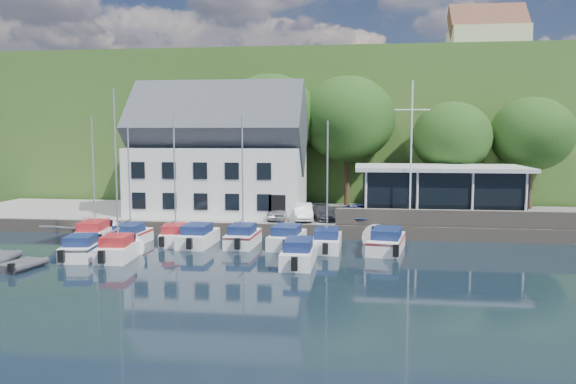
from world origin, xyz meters
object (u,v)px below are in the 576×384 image
object	(u,v)px
boat_r1_3	(198,234)
boat_r1_4	(243,179)
harbor_building	(219,161)
boat_r1_6	(327,184)
club_pavilion	(439,192)
boat_r1_7	(386,239)
boat_r2_1	(116,184)
boat_r2_0	(82,246)
car_white	(303,212)
boat_r1_0	(93,176)
boat_r2_3	(299,251)
car_silver	(280,211)
car_blue	(359,212)
boat_r1_1	(129,182)
boat_r1_2	(175,183)
flagpole	(411,153)
car_dgrey	(323,212)
boat_r1_5	(287,236)
dinghy_1	(21,264)

from	to	relation	value
boat_r1_3	boat_r1_4	size ratio (longest dim) A/B	0.66
harbor_building	boat_r1_6	bearing A→B (deg)	-44.48
club_pavilion	boat_r1_3	xyz separation A→B (m)	(-17.26, -8.60, -2.30)
boat_r1_7	boat_r2_1	bearing A→B (deg)	-154.91
club_pavilion	boat_r2_0	distance (m)	26.89
car_white	boat_r1_6	distance (m)	7.05
boat_r1_0	boat_r2_3	world-z (taller)	boat_r1_0
car_silver	car_white	bearing A→B (deg)	0.79
car_blue	harbor_building	bearing A→B (deg)	151.00
boat_r1_1	boat_r1_2	xyz separation A→B (m)	(3.09, 0.46, -0.13)
boat_r1_3	boat_r2_0	xyz separation A→B (m)	(-5.93, -4.80, -0.02)
flagpole	boat_r1_4	distance (m)	12.53
boat_r2_0	boat_r1_6	bearing A→B (deg)	8.71
car_white	car_blue	xyz separation A→B (m)	(4.34, 0.09, 0.02)
car_dgrey	boat_r1_6	xyz separation A→B (m)	(0.70, -6.57, 2.82)
boat_r2_1	boat_r1_5	bearing A→B (deg)	23.33
car_blue	dinghy_1	bearing A→B (deg)	-157.58
boat_r1_2	boat_r1_4	distance (m)	4.79
boat_r2_1	car_dgrey	bearing A→B (deg)	39.04
boat_r1_2	boat_r1_3	distance (m)	3.88
boat_r1_4	boat_r2_0	world-z (taller)	boat_r1_4
boat_r2_0	dinghy_1	distance (m)	3.79
car_white	dinghy_1	bearing A→B (deg)	-145.87
car_blue	boat_r2_3	distance (m)	11.27
club_pavilion	car_white	world-z (taller)	club_pavilion
boat_r2_1	dinghy_1	xyz separation A→B (m)	(-4.40, -3.12, -4.33)
car_white	boat_r2_1	distance (m)	15.07
car_dgrey	car_blue	xyz separation A→B (m)	(2.83, -0.36, 0.11)
boat_r1_5	boat_r2_0	distance (m)	13.08
club_pavilion	boat_r1_2	bearing A→B (deg)	-156.34
boat_r1_4	boat_r1_5	size ratio (longest dim) A/B	1.51
car_dgrey	boat_r2_3	xyz separation A→B (m)	(-0.70, -11.02, -0.79)
boat_r1_1	car_dgrey	bearing A→B (deg)	28.69
club_pavilion	dinghy_1	distance (m)	30.33
boat_r1_7	car_dgrey	bearing A→B (deg)	134.62
car_silver	boat_r1_2	size ratio (longest dim) A/B	0.45
car_white	boat_r2_0	size ratio (longest dim) A/B	0.75
car_dgrey	boat_r1_3	bearing A→B (deg)	-160.28
boat_r1_4	boat_r2_3	bearing A→B (deg)	-46.69
boat_r1_3	boat_r1_5	distance (m)	6.13
boat_r1_0	boat_r1_5	xyz separation A→B (m)	(13.69, -0.01, -3.94)
car_silver	car_dgrey	world-z (taller)	car_silver
boat_r2_0	boat_r2_1	xyz separation A→B (m)	(2.33, -0.03, 3.92)
boat_r1_0	boat_r1_6	xyz separation A→B (m)	(16.42, -0.58, -0.32)
boat_r1_0	boat_r1_4	size ratio (longest dim) A/B	1.02
car_dgrey	flagpole	world-z (taller)	flagpole
boat_r1_1	boat_r2_1	size ratio (longest dim) A/B	0.94
boat_r1_3	boat_r1_7	world-z (taller)	boat_r1_7
boat_r1_3	boat_r2_1	world-z (taller)	boat_r2_1
boat_r1_3	harbor_building	bearing A→B (deg)	96.60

